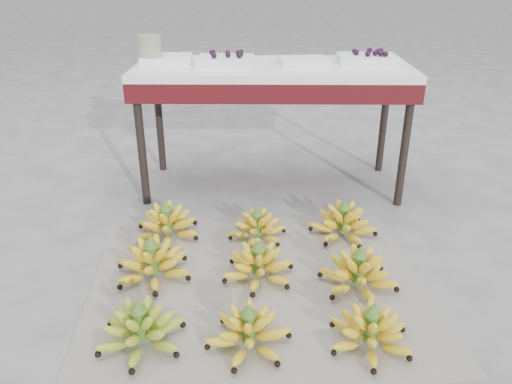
{
  "coord_description": "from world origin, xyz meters",
  "views": [
    {
      "loc": [
        0.11,
        -1.6,
        1.11
      ],
      "look_at": [
        0.09,
        0.17,
        0.29
      ],
      "focal_mm": 35.0,
      "sensor_mm": 36.0,
      "label": 1
    }
  ],
  "objects_px": {
    "bunch_mid_right": "(358,273)",
    "tray_left": "(225,60)",
    "glass_jar": "(150,50)",
    "bunch_back_left": "(167,224)",
    "bunch_mid_center": "(259,265)",
    "bunch_back_right": "(343,223)",
    "vendor_table": "(273,80)",
    "tray_right": "(303,62)",
    "newspaper_mat": "(258,285)",
    "bunch_front_left": "(141,329)",
    "bunch_back_center": "(258,227)",
    "bunch_front_right": "(370,331)",
    "tray_far_right": "(367,59)",
    "bunch_front_center": "(249,332)",
    "bunch_mid_left": "(153,263)",
    "tray_far_left": "(166,59)"
  },
  "relations": [
    {
      "from": "bunch_mid_right",
      "to": "tray_left",
      "type": "relative_size",
      "value": 1.35
    },
    {
      "from": "bunch_mid_right",
      "to": "glass_jar",
      "type": "distance_m",
      "value": 1.45
    },
    {
      "from": "bunch_back_left",
      "to": "glass_jar",
      "type": "height_order",
      "value": "glass_jar"
    },
    {
      "from": "bunch_mid_center",
      "to": "bunch_back_left",
      "type": "xyz_separation_m",
      "value": [
        -0.4,
        0.31,
        0.0
      ]
    },
    {
      "from": "glass_jar",
      "to": "bunch_mid_right",
      "type": "bearing_deg",
      "value": -45.71
    },
    {
      "from": "bunch_back_right",
      "to": "vendor_table",
      "type": "relative_size",
      "value": 0.28
    },
    {
      "from": "tray_right",
      "to": "newspaper_mat",
      "type": "bearing_deg",
      "value": -102.96
    },
    {
      "from": "bunch_front_left",
      "to": "bunch_back_right",
      "type": "xyz_separation_m",
      "value": [
        0.74,
        0.7,
        0.0
      ]
    },
    {
      "from": "bunch_mid_center",
      "to": "tray_right",
      "type": "relative_size",
      "value": 1.41
    },
    {
      "from": "bunch_mid_right",
      "to": "glass_jar",
      "type": "relative_size",
      "value": 2.66
    },
    {
      "from": "newspaper_mat",
      "to": "bunch_back_center",
      "type": "relative_size",
      "value": 4.86
    },
    {
      "from": "bunch_front_right",
      "to": "tray_far_right",
      "type": "xyz_separation_m",
      "value": [
        0.17,
        1.27,
        0.61
      ]
    },
    {
      "from": "vendor_table",
      "to": "tray_far_right",
      "type": "relative_size",
      "value": 4.79
    },
    {
      "from": "vendor_table",
      "to": "bunch_back_center",
      "type": "bearing_deg",
      "value": -96.79
    },
    {
      "from": "bunch_front_center",
      "to": "tray_left",
      "type": "distance_m",
      "value": 1.38
    },
    {
      "from": "bunch_mid_right",
      "to": "bunch_back_right",
      "type": "distance_m",
      "value": 0.38
    },
    {
      "from": "bunch_front_center",
      "to": "tray_right",
      "type": "distance_m",
      "value": 1.4
    },
    {
      "from": "bunch_front_left",
      "to": "bunch_mid_right",
      "type": "height_order",
      "value": "bunch_mid_right"
    },
    {
      "from": "bunch_front_center",
      "to": "bunch_mid_center",
      "type": "bearing_deg",
      "value": 74.87
    },
    {
      "from": "bunch_back_right",
      "to": "bunch_front_center",
      "type": "bearing_deg",
      "value": -142.26
    },
    {
      "from": "bunch_front_right",
      "to": "tray_far_right",
      "type": "distance_m",
      "value": 1.42
    },
    {
      "from": "bunch_back_left",
      "to": "tray_right",
      "type": "distance_m",
      "value": 1.02
    },
    {
      "from": "bunch_back_right",
      "to": "glass_jar",
      "type": "height_order",
      "value": "glass_jar"
    },
    {
      "from": "bunch_back_center",
      "to": "bunch_front_right",
      "type": "bearing_deg",
      "value": -59.41
    },
    {
      "from": "bunch_back_center",
      "to": "tray_far_right",
      "type": "relative_size",
      "value": 0.91
    },
    {
      "from": "bunch_back_right",
      "to": "newspaper_mat",
      "type": "bearing_deg",
      "value": -157.35
    },
    {
      "from": "bunch_front_left",
      "to": "tray_left",
      "type": "xyz_separation_m",
      "value": [
        0.2,
        1.23,
        0.61
      ]
    },
    {
      "from": "bunch_front_right",
      "to": "bunch_back_left",
      "type": "distance_m",
      "value": 1.02
    },
    {
      "from": "bunch_back_center",
      "to": "bunch_back_left",
      "type": "bearing_deg",
      "value": -179.06
    },
    {
      "from": "bunch_front_left",
      "to": "bunch_back_center",
      "type": "xyz_separation_m",
      "value": [
        0.36,
        0.67,
        -0.01
      ]
    },
    {
      "from": "bunch_mid_left",
      "to": "tray_far_right",
      "type": "distance_m",
      "value": 1.43
    },
    {
      "from": "bunch_mid_center",
      "to": "bunch_back_left",
      "type": "height_order",
      "value": "bunch_back_left"
    },
    {
      "from": "bunch_front_right",
      "to": "bunch_back_center",
      "type": "relative_size",
      "value": 1.1
    },
    {
      "from": "bunch_front_right",
      "to": "vendor_table",
      "type": "relative_size",
      "value": 0.21
    },
    {
      "from": "bunch_mid_center",
      "to": "bunch_back_center",
      "type": "height_order",
      "value": "bunch_mid_center"
    },
    {
      "from": "bunch_back_right",
      "to": "glass_jar",
      "type": "distance_m",
      "value": 1.24
    },
    {
      "from": "newspaper_mat",
      "to": "bunch_back_right",
      "type": "bearing_deg",
      "value": 45.42
    },
    {
      "from": "newspaper_mat",
      "to": "vendor_table",
      "type": "xyz_separation_m",
      "value": [
        0.06,
        0.93,
        0.57
      ]
    },
    {
      "from": "bunch_mid_center",
      "to": "tray_right",
      "type": "xyz_separation_m",
      "value": [
        0.21,
        0.87,
        0.6
      ]
    },
    {
      "from": "newspaper_mat",
      "to": "bunch_front_left",
      "type": "relative_size",
      "value": 3.63
    },
    {
      "from": "bunch_front_center",
      "to": "vendor_table",
      "type": "xyz_separation_m",
      "value": [
        0.09,
        1.25,
        0.51
      ]
    },
    {
      "from": "bunch_front_center",
      "to": "bunch_mid_right",
      "type": "height_order",
      "value": "bunch_mid_right"
    },
    {
      "from": "bunch_front_left",
      "to": "tray_far_right",
      "type": "height_order",
      "value": "tray_far_right"
    },
    {
      "from": "bunch_front_right",
      "to": "tray_far_right",
      "type": "height_order",
      "value": "tray_far_right"
    },
    {
      "from": "bunch_front_left",
      "to": "vendor_table",
      "type": "relative_size",
      "value": 0.26
    },
    {
      "from": "tray_far_left",
      "to": "tray_right",
      "type": "xyz_separation_m",
      "value": [
        0.67,
        -0.04,
        -0.0
      ]
    },
    {
      "from": "bunch_back_right",
      "to": "tray_far_right",
      "type": "bearing_deg",
      "value": 51.85
    },
    {
      "from": "tray_far_left",
      "to": "glass_jar",
      "type": "xyz_separation_m",
      "value": [
        -0.07,
        -0.04,
        0.05
      ]
    },
    {
      "from": "bunch_mid_center",
      "to": "bunch_mid_left",
      "type": "bearing_deg",
      "value": 159.65
    },
    {
      "from": "bunch_back_right",
      "to": "bunch_mid_right",
      "type": "bearing_deg",
      "value": -112.81
    }
  ]
}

